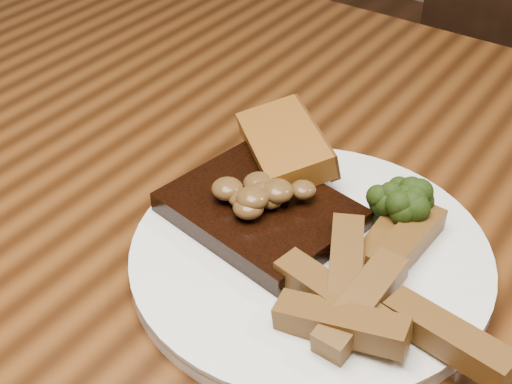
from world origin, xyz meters
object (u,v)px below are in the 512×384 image
plate (310,257)px  garlic_bread (284,162)px  dining_table (282,287)px  steak (260,212)px  potato_wedges (393,294)px

plate → garlic_bread: garlic_bread is taller
dining_table → garlic_bread: size_ratio=14.29×
plate → steak: steak is taller
steak → potato_wedges: potato_wedges is taller
dining_table → garlic_bread: (-0.03, 0.04, 0.12)m
dining_table → plate: (0.05, -0.04, 0.10)m
dining_table → potato_wedges: (0.13, -0.06, 0.12)m
plate → potato_wedges: potato_wedges is taller
garlic_bread → potato_wedges: same height
plate → potato_wedges: size_ratio=2.40×
dining_table → garlic_bread: bearing=124.3°
garlic_bread → potato_wedges: size_ratio=0.90×
potato_wedges → garlic_bread: bearing=148.9°
steak → potato_wedges: bearing=0.0°
steak → potato_wedges: (0.14, -0.02, 0.00)m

